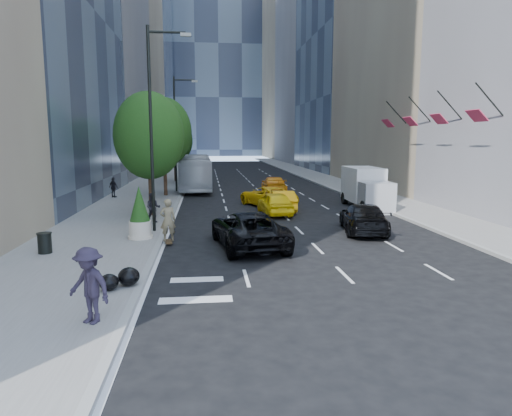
{
  "coord_description": "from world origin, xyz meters",
  "views": [
    {
      "loc": [
        -3.82,
        -19.21,
        4.77
      ],
      "look_at": [
        -1.55,
        1.6,
        1.6
      ],
      "focal_mm": 32.0,
      "sensor_mm": 36.0,
      "label": 1
    }
  ],
  "objects": [
    {
      "name": "black_sedan_mercedes",
      "position": [
        4.2,
        3.19,
        0.75
      ],
      "size": [
        3.05,
        5.47,
        1.5
      ],
      "primitive_type": "imported",
      "rotation": [
        0.0,
        0.0,
        2.95
      ],
      "color": "black",
      "rests_on": "ground"
    },
    {
      "name": "skateboarder",
      "position": [
        -5.6,
        1.54,
        0.98
      ],
      "size": [
        0.78,
        0.57,
        1.97
      ],
      "primitive_type": "imported",
      "rotation": [
        0.0,
        0.0,
        3.28
      ],
      "color": "#7D6F4E",
      "rests_on": "ground"
    },
    {
      "name": "pedestrian_c",
      "position": [
        -6.8,
        -7.79,
        1.13
      ],
      "size": [
        1.46,
        1.3,
        1.97
      ],
      "primitive_type": "imported",
      "rotation": [
        0.0,
        0.0,
        -0.57
      ],
      "color": "#282131",
      "rests_on": "sidewalk_left"
    },
    {
      "name": "facade_flags",
      "position": [
        10.64,
        10.0,
        6.18
      ],
      "size": [
        1.85,
        13.3,
        2.05
      ],
      "color": "black",
      "rests_on": "ground"
    },
    {
      "name": "taxi_c",
      "position": [
        0.5,
        13.0,
        0.71
      ],
      "size": [
        4.22,
        5.61,
        1.42
      ],
      "primitive_type": "imported",
      "rotation": [
        0.0,
        0.0,
        3.56
      ],
      "color": "yellow",
      "rests_on": "ground"
    },
    {
      "name": "box_truck",
      "position": [
        7.21,
        11.26,
        1.42
      ],
      "size": [
        2.31,
        5.9,
        2.79
      ],
      "rotation": [
        0.0,
        0.0,
        -0.03
      ],
      "color": "silver",
      "rests_on": "ground"
    },
    {
      "name": "planter_shrub",
      "position": [
        -6.95,
        2.29,
        1.32
      ],
      "size": [
        1.03,
        1.03,
        2.47
      ],
      "color": "beige",
      "rests_on": "sidewalk_left"
    },
    {
      "name": "lamp_near",
      "position": [
        -6.32,
        4.0,
        5.81
      ],
      "size": [
        2.13,
        0.22,
        10.0
      ],
      "color": "black",
      "rests_on": "sidewalk_left"
    },
    {
      "name": "taxi_b",
      "position": [
        1.2,
        10.63,
        0.69
      ],
      "size": [
        1.6,
        4.23,
        1.38
      ],
      "primitive_type": "imported",
      "rotation": [
        0.0,
        0.0,
        3.11
      ],
      "color": "#F7A70D",
      "rests_on": "ground"
    },
    {
      "name": "ground",
      "position": [
        0.0,
        0.0,
        0.0
      ],
      "size": [
        160.0,
        160.0,
        0.0
      ],
      "primitive_type": "plane",
      "color": "black",
      "rests_on": "ground"
    },
    {
      "name": "trash_can",
      "position": [
        -10.43,
        -0.21,
        0.56
      ],
      "size": [
        0.54,
        0.54,
        0.81
      ],
      "primitive_type": "cylinder",
      "color": "black",
      "rests_on": "sidewalk_left"
    },
    {
      "name": "garbage_bags",
      "position": [
        -6.55,
        -5.0,
        0.43
      ],
      "size": [
        1.18,
        1.13,
        0.58
      ],
      "color": "black",
      "rests_on": "sidewalk_left"
    },
    {
      "name": "pedestrian_a",
      "position": [
        -6.8,
        6.35,
        0.98
      ],
      "size": [
        0.81,
        0.63,
        1.66
      ],
      "primitive_type": "imported",
      "rotation": [
        0.0,
        0.0,
        0.01
      ],
      "color": "black",
      "rests_on": "sidewalk_left"
    },
    {
      "name": "tree_far",
      "position": [
        -7.2,
        32.0,
        4.62
      ],
      "size": [
        3.9,
        3.9,
        6.92
      ],
      "color": "black",
      "rests_on": "sidewalk_left"
    },
    {
      "name": "taxi_a",
      "position": [
        0.5,
        9.22,
        0.73
      ],
      "size": [
        2.02,
        4.41,
        1.47
      ],
      "primitive_type": "imported",
      "rotation": [
        0.0,
        0.0,
        3.21
      ],
      "color": "yellow",
      "rests_on": "ground"
    },
    {
      "name": "taxi_d",
      "position": [
        2.11,
        20.5,
        0.74
      ],
      "size": [
        2.49,
        5.27,
        1.48
      ],
      "primitive_type": "imported",
      "rotation": [
        0.0,
        0.0,
        3.06
      ],
      "color": "orange",
      "rests_on": "ground"
    },
    {
      "name": "tree_near",
      "position": [
        -7.2,
        9.0,
        4.97
      ],
      "size": [
        4.2,
        4.2,
        7.46
      ],
      "color": "black",
      "rests_on": "sidewalk_left"
    },
    {
      "name": "sidewalk_left",
      "position": [
        -9.0,
        30.0,
        0.07
      ],
      "size": [
        6.0,
        120.0,
        0.15
      ],
      "primitive_type": "cube",
      "color": "slate",
      "rests_on": "ground"
    },
    {
      "name": "traffic_signal",
      "position": [
        -6.4,
        40.0,
        4.23
      ],
      "size": [
        2.48,
        0.53,
        5.2
      ],
      "color": "black",
      "rests_on": "sidewalk_left"
    },
    {
      "name": "tower_right_far",
      "position": [
        22.0,
        98.0,
        25.0
      ],
      "size": [
        20.0,
        24.0,
        50.0
      ],
      "primitive_type": "cube",
      "color": "#7E6A57",
      "rests_on": "ground"
    },
    {
      "name": "tower_left_end",
      "position": [
        -22.0,
        92.0,
        30.0
      ],
      "size": [
        20.0,
        28.0,
        60.0
      ],
      "primitive_type": "cube",
      "color": "#2B3243",
      "rests_on": "ground"
    },
    {
      "name": "lamp_far",
      "position": [
        -6.32,
        22.0,
        5.81
      ],
      "size": [
        2.13,
        0.22,
        10.0
      ],
      "color": "black",
      "rests_on": "sidewalk_left"
    },
    {
      "name": "pedestrian_b",
      "position": [
        -11.2,
        18.0,
        0.96
      ],
      "size": [
        0.99,
        0.89,
        1.61
      ],
      "primitive_type": "imported",
      "rotation": [
        0.0,
        0.0,
        2.49
      ],
      "color": "black",
      "rests_on": "sidewalk_left"
    },
    {
      "name": "black_sedan_lincoln",
      "position": [
        -2.0,
        0.59,
        0.8
      ],
      "size": [
        3.44,
        6.08,
        1.6
      ],
      "primitive_type": "imported",
      "rotation": [
        0.0,
        0.0,
        3.28
      ],
      "color": "black",
      "rests_on": "ground"
    },
    {
      "name": "tree_mid",
      "position": [
        -7.2,
        19.0,
        5.32
      ],
      "size": [
        4.5,
        4.5,
        7.99
      ],
      "color": "black",
      "rests_on": "sidewalk_left"
    },
    {
      "name": "sidewalk_right",
      "position": [
        10.0,
        30.0,
        0.07
      ],
      "size": [
        4.0,
        120.0,
        0.15
      ],
      "primitive_type": "cube",
      "color": "slate",
      "rests_on": "ground"
    },
    {
      "name": "city_bus",
      "position": [
        -4.8,
        24.4,
        1.64
      ],
      "size": [
        2.92,
        11.85,
        3.29
      ],
      "primitive_type": "imported",
      "rotation": [
        0.0,
        0.0,
        0.01
      ],
      "color": "silver",
      "rests_on": "ground"
    }
  ]
}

